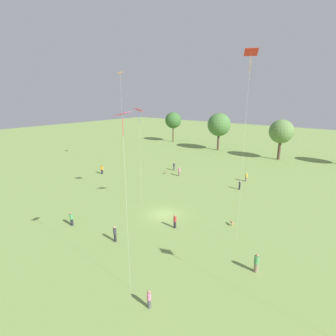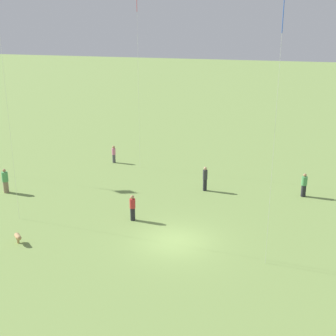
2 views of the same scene
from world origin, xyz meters
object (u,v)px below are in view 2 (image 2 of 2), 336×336
person_2 (133,208)px  kite_5 (137,0)px  person_4 (114,154)px  person_1 (304,185)px  dog_1 (18,237)px  person_5 (205,179)px  person_10 (5,181)px

person_2 → kite_5: bearing=-117.9°
person_4 → person_2: bearing=-14.5°
person_1 → person_4: person_1 is taller
kite_5 → dog_1: kite_5 is taller
person_2 → person_5: (-3.36, -6.55, 0.09)m
person_4 → person_10: (4.86, 9.16, 0.12)m
person_4 → kite_5: size_ratio=0.11×
person_2 → person_4: person_2 is taller
person_2 → person_10: size_ratio=0.93×
person_2 → person_5: 7.36m
person_1 → kite_5: 19.10m
person_2 → person_10: 10.96m
person_2 → dog_1: bearing=-1.5°
person_2 → dog_1: 7.17m
person_1 → kite_5: (13.74, -3.30, 12.86)m
person_4 → person_5: person_5 is taller
person_4 → dog_1: bearing=-39.7°
person_1 → kite_5: size_ratio=0.12×
person_4 → kite_5: (-2.66, 0.57, 12.93)m
person_5 → dog_1: (8.56, 11.46, -0.54)m
person_1 → dog_1: 19.93m
person_1 → dog_1: person_1 is taller
person_2 → person_5: size_ratio=0.91×
person_1 → person_5: bearing=140.4°
person_4 → person_5: size_ratio=0.83×
kite_5 → person_2: bearing=-133.8°
person_4 → kite_5: kite_5 is taller
kite_5 → dog_1: bearing=-157.9°
dog_1 → kite_5: bearing=-144.5°
person_1 → dog_1: size_ratio=2.65×
person_5 → kite_5: bearing=-167.5°
person_5 → person_10: 14.82m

